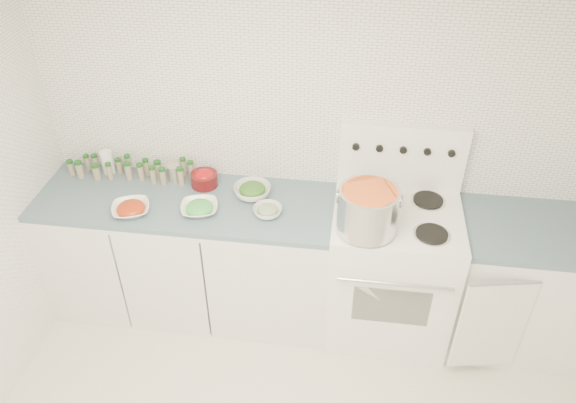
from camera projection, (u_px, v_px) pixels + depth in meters
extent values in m
cube|color=white|center=(324.00, 134.00, 3.41)|extent=(3.50, 0.02, 2.50)
cube|color=white|center=(294.00, 0.00, 1.46)|extent=(3.50, 3.00, 0.02)
cube|color=white|center=(192.00, 256.00, 3.74)|extent=(1.85, 0.62, 0.86)
cube|color=#4B6570|center=(184.00, 202.00, 3.47)|extent=(1.85, 0.62, 0.03)
cube|color=white|center=(390.00, 273.00, 3.57)|extent=(0.76, 0.65, 0.92)
cube|color=black|center=(391.00, 306.00, 3.29)|extent=(0.45, 0.01, 0.28)
cylinder|color=silver|center=(395.00, 284.00, 3.13)|extent=(0.65, 0.02, 0.02)
cube|color=white|center=(398.00, 216.00, 3.29)|extent=(0.76, 0.65, 0.01)
cube|color=white|center=(402.00, 157.00, 3.39)|extent=(0.76, 0.06, 0.43)
cylinder|color=silver|center=(367.00, 229.00, 3.18)|extent=(0.21, 0.21, 0.01)
cylinder|color=black|center=(367.00, 228.00, 3.17)|extent=(0.18, 0.18, 0.01)
cylinder|color=silver|center=(432.00, 234.00, 3.14)|extent=(0.21, 0.21, 0.01)
cylinder|color=black|center=(432.00, 234.00, 3.14)|extent=(0.18, 0.18, 0.01)
cylinder|color=silver|center=(368.00, 196.00, 3.43)|extent=(0.21, 0.21, 0.01)
cylinder|color=black|center=(368.00, 195.00, 3.43)|extent=(0.18, 0.18, 0.01)
cylinder|color=silver|center=(428.00, 201.00, 3.39)|extent=(0.21, 0.21, 0.01)
cylinder|color=black|center=(428.00, 200.00, 3.39)|extent=(0.18, 0.18, 0.01)
cylinder|color=black|center=(356.00, 146.00, 3.35)|extent=(0.04, 0.02, 0.04)
cylinder|color=black|center=(379.00, 148.00, 3.34)|extent=(0.04, 0.02, 0.04)
cylinder|color=black|center=(403.00, 150.00, 3.32)|extent=(0.04, 0.02, 0.04)
cylinder|color=black|center=(427.00, 151.00, 3.31)|extent=(0.04, 0.02, 0.04)
cylinder|color=black|center=(452.00, 153.00, 3.29)|extent=(0.04, 0.02, 0.04)
cube|color=white|center=(522.00, 287.00, 3.51)|extent=(0.89, 0.62, 0.86)
cube|color=#4B6570|center=(542.00, 232.00, 3.24)|extent=(0.89, 0.62, 0.03)
cube|color=white|center=(491.00, 326.00, 3.26)|extent=(0.40, 0.09, 0.70)
cylinder|color=silver|center=(368.00, 210.00, 3.09)|extent=(0.34, 0.34, 0.26)
cylinder|color=#D8571E|center=(370.00, 193.00, 3.02)|extent=(0.30, 0.30, 0.03)
torus|color=silver|center=(337.00, 196.00, 3.06)|extent=(0.01, 0.08, 0.08)
torus|color=silver|center=(402.00, 201.00, 3.02)|extent=(0.01, 0.08, 0.08)
imported|color=white|center=(131.00, 209.00, 3.34)|extent=(0.28, 0.28, 0.05)
ellipsoid|color=#B2300F|center=(131.00, 208.00, 3.33)|extent=(0.16, 0.16, 0.07)
imported|color=white|center=(199.00, 209.00, 3.34)|extent=(0.26, 0.26, 0.05)
ellipsoid|color=green|center=(199.00, 207.00, 3.34)|extent=(0.16, 0.16, 0.07)
imported|color=white|center=(252.00, 191.00, 3.47)|extent=(0.28, 0.28, 0.07)
ellipsoid|color=#235117|center=(252.00, 189.00, 3.46)|extent=(0.16, 0.16, 0.07)
imported|color=white|center=(268.00, 211.00, 3.32)|extent=(0.21, 0.21, 0.05)
ellipsoid|color=#295020|center=(268.00, 209.00, 3.31)|extent=(0.12, 0.12, 0.06)
cylinder|color=#500D10|center=(204.00, 179.00, 3.56)|extent=(0.17, 0.17, 0.09)
ellipsoid|color=#AE0D0C|center=(204.00, 175.00, 3.54)|extent=(0.13, 0.13, 0.06)
cylinder|color=white|center=(107.00, 162.00, 3.66)|extent=(0.08, 0.08, 0.16)
cylinder|color=#B3A898|center=(174.00, 173.00, 3.60)|extent=(0.08, 0.08, 0.11)
cylinder|color=gray|center=(88.00, 164.00, 3.70)|extent=(0.04, 0.04, 0.10)
cylinder|color=#154B17|center=(86.00, 156.00, 3.66)|extent=(0.04, 0.04, 0.02)
cylinder|color=gray|center=(96.00, 163.00, 3.71)|extent=(0.04, 0.04, 0.09)
cylinder|color=#154B17|center=(94.00, 156.00, 3.67)|extent=(0.04, 0.04, 0.02)
cylinder|color=gray|center=(119.00, 167.00, 3.67)|extent=(0.04, 0.04, 0.09)
cylinder|color=#154B17|center=(118.00, 160.00, 3.64)|extent=(0.04, 0.04, 0.02)
cylinder|color=gray|center=(129.00, 165.00, 3.67)|extent=(0.04, 0.04, 0.11)
cylinder|color=#154B17|center=(127.00, 156.00, 3.63)|extent=(0.04, 0.04, 0.02)
cylinder|color=gray|center=(147.00, 168.00, 3.65)|extent=(0.04, 0.04, 0.10)
cylinder|color=#154B17|center=(145.00, 160.00, 3.61)|extent=(0.04, 0.04, 0.02)
cylinder|color=gray|center=(158.00, 170.00, 3.64)|extent=(0.05, 0.05, 0.09)
cylinder|color=#154B17|center=(157.00, 162.00, 3.61)|extent=(0.05, 0.05, 0.02)
cylinder|color=gray|center=(184.00, 168.00, 3.63)|extent=(0.04, 0.04, 0.12)
cylinder|color=#154B17|center=(182.00, 159.00, 3.59)|extent=(0.04, 0.04, 0.02)
cylinder|color=gray|center=(191.00, 171.00, 3.61)|extent=(0.04, 0.04, 0.11)
cylinder|color=#154B17|center=(190.00, 163.00, 3.57)|extent=(0.04, 0.04, 0.02)
cylinder|color=gray|center=(80.00, 171.00, 3.63)|extent=(0.05, 0.05, 0.10)
cylinder|color=#154B17|center=(78.00, 163.00, 3.59)|extent=(0.05, 0.05, 0.02)
cylinder|color=gray|center=(97.00, 173.00, 3.61)|extent=(0.05, 0.05, 0.09)
cylinder|color=#154B17|center=(95.00, 166.00, 3.58)|extent=(0.05, 0.05, 0.02)
cylinder|color=gray|center=(110.00, 172.00, 3.61)|extent=(0.04, 0.04, 0.10)
cylinder|color=#154B17|center=(108.00, 164.00, 3.58)|extent=(0.04, 0.04, 0.02)
cylinder|color=gray|center=(129.00, 172.00, 3.61)|extent=(0.04, 0.04, 0.11)
cylinder|color=#154B17|center=(127.00, 164.00, 3.57)|extent=(0.05, 0.05, 0.02)
cylinder|color=gray|center=(141.00, 173.00, 3.60)|extent=(0.04, 0.04, 0.10)
cylinder|color=#154B17|center=(139.00, 165.00, 3.57)|extent=(0.04, 0.04, 0.02)
cylinder|color=gray|center=(153.00, 176.00, 3.58)|extent=(0.04, 0.04, 0.11)
cylinder|color=#154B17|center=(152.00, 168.00, 3.54)|extent=(0.04, 0.04, 0.02)
cylinder|color=gray|center=(181.00, 177.00, 3.56)|extent=(0.04, 0.04, 0.11)
cylinder|color=#154B17|center=(180.00, 169.00, 3.52)|extent=(0.04, 0.04, 0.02)
cylinder|color=gray|center=(163.00, 177.00, 3.56)|extent=(0.04, 0.04, 0.10)
cylinder|color=#154B17|center=(162.00, 169.00, 3.53)|extent=(0.04, 0.04, 0.02)
cylinder|color=gray|center=(71.00, 169.00, 3.66)|extent=(0.04, 0.04, 0.09)
cylinder|color=#154B17|center=(69.00, 162.00, 3.63)|extent=(0.04, 0.04, 0.02)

